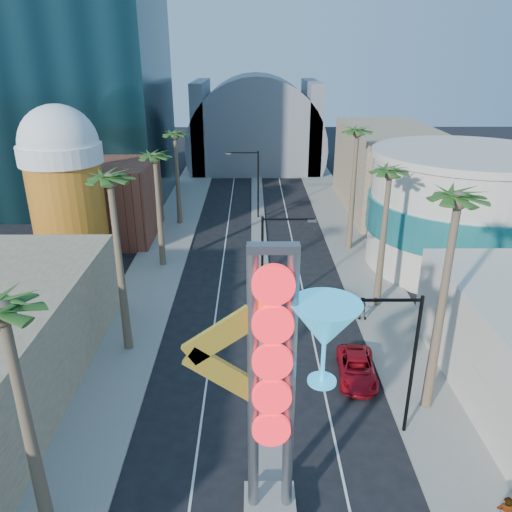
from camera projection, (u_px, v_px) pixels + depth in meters
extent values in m
cube|color=gray|center=(166.00, 245.00, 50.95)|extent=(5.00, 100.00, 0.15)
cube|color=gray|center=(352.00, 245.00, 51.10)|extent=(5.00, 100.00, 0.15)
cube|color=gray|center=(259.00, 235.00, 53.80)|extent=(1.60, 84.00, 0.15)
cube|color=brown|center=(106.00, 200.00, 52.17)|extent=(10.00, 10.00, 8.00)
cube|color=#91765E|center=(388.00, 169.00, 61.27)|extent=(10.00, 20.00, 10.00)
cylinder|color=#C6881A|center=(69.00, 214.00, 44.39)|extent=(6.40, 6.40, 10.00)
cylinder|color=white|center=(60.00, 154.00, 42.32)|extent=(7.00, 7.00, 1.60)
sphere|color=white|center=(59.00, 144.00, 42.02)|extent=(6.60, 6.60, 6.60)
cylinder|color=beige|center=(461.00, 213.00, 44.66)|extent=(16.00, 16.00, 10.00)
cylinder|color=teal|center=(461.00, 213.00, 44.66)|extent=(16.60, 16.60, 3.00)
cylinder|color=beige|center=(470.00, 154.00, 42.63)|extent=(16.60, 16.60, 0.60)
cylinder|color=slate|center=(256.00, 143.00, 83.70)|extent=(22.00, 16.00, 22.00)
cube|color=slate|center=(202.00, 125.00, 82.49)|extent=(2.00, 16.00, 14.00)
cube|color=slate|center=(310.00, 125.00, 82.62)|extent=(2.00, 16.00, 14.00)
cube|color=gray|center=(270.00, 508.00, 21.34)|extent=(2.20, 2.20, 0.80)
cylinder|color=slate|center=(253.00, 392.00, 19.00)|extent=(0.44, 0.44, 12.00)
cylinder|color=slate|center=(290.00, 392.00, 19.01)|extent=(0.44, 0.44, 12.00)
cube|color=slate|center=(273.00, 248.00, 16.75)|extent=(1.80, 0.50, 0.30)
cylinder|color=red|center=(273.00, 285.00, 16.88)|extent=(1.50, 0.25, 1.50)
cylinder|color=red|center=(273.00, 325.00, 17.48)|extent=(1.50, 0.25, 1.50)
cylinder|color=red|center=(272.00, 362.00, 18.07)|extent=(1.50, 0.25, 1.50)
cylinder|color=red|center=(272.00, 397.00, 18.66)|extent=(1.50, 0.25, 1.50)
cylinder|color=red|center=(271.00, 429.00, 19.26)|extent=(1.50, 0.25, 1.50)
cube|color=gold|center=(228.00, 331.00, 17.96)|extent=(3.47, 0.25, 2.80)
cube|color=gold|center=(229.00, 377.00, 18.72)|extent=(3.47, 0.25, 2.80)
cone|color=#29B7EB|center=(325.00, 326.00, 17.91)|extent=(2.60, 2.60, 1.80)
cylinder|color=#29B7EB|center=(323.00, 363.00, 18.52)|extent=(0.16, 0.16, 1.60)
cylinder|color=#29B7EB|center=(322.00, 381.00, 18.83)|extent=(1.10, 1.10, 0.12)
cylinder|color=black|center=(262.00, 270.00, 35.67)|extent=(0.18, 0.18, 8.00)
cube|color=black|center=(289.00, 219.00, 34.22)|extent=(3.60, 0.12, 0.12)
cube|color=slate|center=(312.00, 221.00, 34.28)|extent=(0.60, 0.25, 0.18)
cylinder|color=black|center=(258.00, 185.00, 57.84)|extent=(0.18, 0.18, 8.00)
cube|color=black|center=(242.00, 153.00, 56.37)|extent=(3.60, 0.12, 0.12)
cube|color=slate|center=(228.00, 154.00, 56.39)|extent=(0.60, 0.25, 0.18)
cylinder|color=black|center=(413.00, 368.00, 24.64)|extent=(0.18, 0.18, 8.00)
cube|color=black|center=(388.00, 300.00, 23.17)|extent=(3.24, 0.12, 0.12)
cube|color=slate|center=(357.00, 302.00, 23.20)|extent=(0.60, 0.25, 0.18)
cylinder|color=brown|center=(30.00, 438.00, 18.49)|extent=(0.40, 0.40, 10.50)
sphere|color=#244818|center=(2.00, 314.00, 16.48)|extent=(2.40, 2.40, 2.40)
cylinder|color=brown|center=(120.00, 271.00, 31.23)|extent=(0.40, 0.40, 11.50)
sphere|color=#244818|center=(110.00, 181.00, 29.03)|extent=(2.40, 2.40, 2.40)
cylinder|color=brown|center=(159.00, 214.00, 44.45)|extent=(0.40, 0.40, 10.00)
sphere|color=#244818|center=(155.00, 158.00, 42.54)|extent=(2.40, 2.40, 2.40)
cylinder|color=brown|center=(178.00, 181.00, 55.54)|extent=(0.40, 0.40, 10.00)
sphere|color=#244818|center=(175.00, 136.00, 53.62)|extent=(2.40, 2.40, 2.40)
cylinder|color=brown|center=(440.00, 313.00, 25.73)|extent=(0.40, 0.40, 12.00)
sphere|color=#244818|center=(458.00, 201.00, 23.43)|extent=(2.40, 2.40, 2.40)
cylinder|color=brown|center=(383.00, 243.00, 37.10)|extent=(0.40, 0.40, 10.50)
sphere|color=#244818|center=(390.00, 174.00, 35.09)|extent=(2.40, 2.40, 2.40)
cylinder|color=brown|center=(353.00, 194.00, 48.00)|extent=(0.40, 0.40, 11.50)
sphere|color=#244818|center=(357.00, 133.00, 45.80)|extent=(2.40, 2.40, 2.40)
imported|color=#B50D1A|center=(357.00, 368.00, 30.28)|extent=(2.68, 5.00, 1.34)
imported|color=gray|center=(361.00, 308.00, 36.60)|extent=(0.90, 0.73, 1.73)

